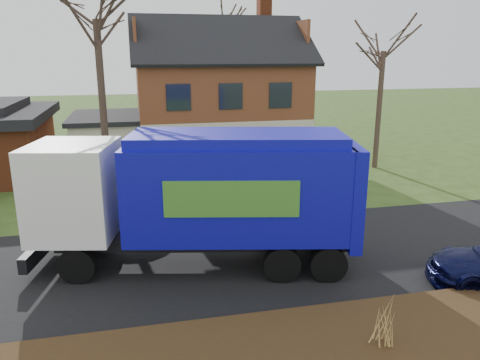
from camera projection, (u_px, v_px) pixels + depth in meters
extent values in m
plane|color=#2C4517|center=(235.00, 259.00, 14.35)|extent=(120.00, 120.00, 0.00)
cube|color=black|center=(235.00, 259.00, 14.35)|extent=(80.00, 7.00, 0.02)
cube|color=beige|center=(218.00, 136.00, 27.58)|extent=(9.00, 7.50, 2.70)
cube|color=brown|center=(217.00, 89.00, 26.85)|extent=(9.00, 7.50, 2.80)
cube|color=brown|center=(264.00, 11.00, 27.27)|extent=(0.70, 0.90, 1.60)
cube|color=beige|center=(109.00, 143.00, 25.81)|extent=(3.50, 5.50, 2.60)
cube|color=black|center=(107.00, 117.00, 25.43)|extent=(3.90, 5.90, 0.24)
cylinder|color=black|center=(78.00, 265.00, 12.80)|extent=(1.07, 0.55, 1.02)
cylinder|color=black|center=(99.00, 236.00, 14.79)|extent=(1.07, 0.55, 1.02)
cylinder|color=black|center=(282.00, 264.00, 12.86)|extent=(1.07, 0.55, 1.02)
cylinder|color=black|center=(276.00, 236.00, 14.85)|extent=(1.07, 0.55, 1.02)
cylinder|color=black|center=(328.00, 264.00, 12.87)|extent=(1.07, 0.55, 1.02)
cylinder|color=black|center=(316.00, 235.00, 14.87)|extent=(1.07, 0.55, 1.02)
cube|color=black|center=(205.00, 239.00, 13.74)|extent=(8.53, 2.93, 0.34)
cube|color=white|center=(75.00, 190.00, 13.30)|extent=(2.73, 2.88, 2.66)
cube|color=black|center=(36.00, 185.00, 13.25)|extent=(0.53, 2.13, 0.89)
cube|color=black|center=(40.00, 249.00, 13.77)|extent=(0.76, 2.46, 0.44)
cube|color=#0D0D9D|center=(237.00, 189.00, 13.35)|extent=(6.58, 3.71, 2.66)
cube|color=#0D0D9D|center=(237.00, 138.00, 12.96)|extent=(6.23, 3.35, 0.30)
cube|color=#0D0D9D|center=(348.00, 192.00, 13.41)|extent=(0.86, 2.53, 2.86)
cube|color=#3F802A|center=(232.00, 199.00, 12.12)|extent=(3.47, 0.78, 0.98)
cube|color=#3F802A|center=(232.00, 175.00, 14.53)|extent=(3.47, 0.78, 0.98)
imported|color=#9A9CA2|center=(136.00, 207.00, 17.03)|extent=(4.30, 1.95, 1.37)
cylinder|color=#3D2D24|center=(103.00, 110.00, 20.23)|extent=(0.31, 0.31, 7.46)
cylinder|color=#46342A|center=(379.00, 111.00, 24.98)|extent=(0.28, 0.28, 6.19)
cylinder|color=#403626|center=(224.00, 82.00, 35.13)|extent=(0.30, 0.30, 7.83)
cone|color=tan|center=(382.00, 322.00, 9.52)|extent=(0.05, 0.05, 1.08)
cone|color=tan|center=(375.00, 323.00, 9.48)|extent=(0.05, 0.05, 1.08)
cone|color=tan|center=(390.00, 321.00, 9.55)|extent=(0.05, 0.05, 1.08)
cone|color=tan|center=(379.00, 319.00, 9.65)|extent=(0.05, 0.05, 1.08)
cone|color=tan|center=(386.00, 326.00, 9.39)|extent=(0.05, 0.05, 1.08)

